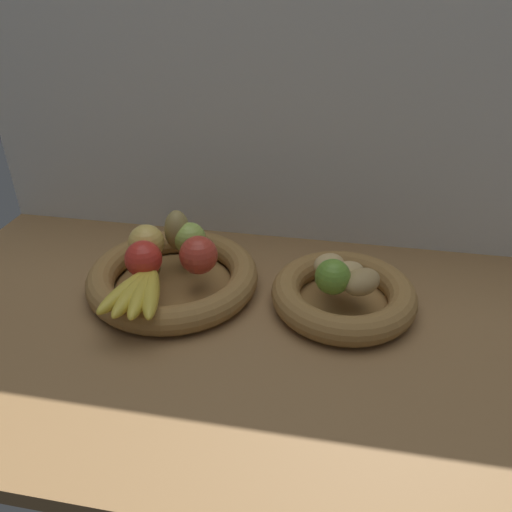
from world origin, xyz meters
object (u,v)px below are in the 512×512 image
(apple_red_right, at_px, (199,255))
(apple_red_front, at_px, (143,259))
(apple_green_back, at_px, (190,238))
(potato_large, at_px, (346,273))
(pear_brown, at_px, (177,230))
(potato_oblong, at_px, (329,265))
(fruit_bowl_left, at_px, (173,277))
(fruit_bowl_right, at_px, (343,295))
(lime_near, at_px, (333,277))
(apple_golden_left, at_px, (146,242))
(banana_bunch_front, at_px, (139,291))
(potato_small, at_px, (362,282))

(apple_red_right, height_order, apple_red_front, apple_red_right)
(apple_red_front, height_order, apple_green_back, apple_red_front)
(apple_red_front, xyz_separation_m, potato_large, (0.38, 0.04, -0.02))
(pear_brown, height_order, potato_oblong, pear_brown)
(fruit_bowl_left, distance_m, fruit_bowl_right, 0.34)
(potato_large, bearing_deg, apple_green_back, 170.13)
(lime_near, bearing_deg, potato_oblong, 98.65)
(apple_golden_left, height_order, banana_bunch_front, apple_golden_left)
(pear_brown, relative_size, banana_bunch_front, 0.51)
(banana_bunch_front, height_order, potato_large, potato_large)
(apple_red_right, relative_size, apple_red_front, 1.05)
(apple_red_front, distance_m, apple_green_back, 0.12)
(apple_green_back, height_order, banana_bunch_front, apple_green_back)
(banana_bunch_front, height_order, lime_near, lime_near)
(banana_bunch_front, height_order, potato_small, potato_small)
(banana_bunch_front, bearing_deg, fruit_bowl_right, 17.94)
(apple_red_front, relative_size, apple_green_back, 1.08)
(lime_near, bearing_deg, fruit_bowl_left, 173.71)
(fruit_bowl_left, distance_m, pear_brown, 0.10)
(pear_brown, distance_m, potato_oblong, 0.32)
(banana_bunch_front, bearing_deg, potato_small, 12.71)
(potato_oblong, xyz_separation_m, lime_near, (0.01, -0.06, 0.01))
(fruit_bowl_left, xyz_separation_m, apple_red_front, (-0.04, -0.04, 0.07))
(banana_bunch_front, bearing_deg, potato_large, 17.94)
(apple_red_right, relative_size, lime_near, 1.14)
(apple_golden_left, relative_size, pear_brown, 0.83)
(apple_red_front, bearing_deg, apple_green_back, 58.02)
(apple_green_back, relative_size, potato_large, 0.84)
(fruit_bowl_right, relative_size, apple_golden_left, 3.85)
(apple_red_right, height_order, potato_large, apple_red_right)
(potato_small, bearing_deg, banana_bunch_front, -167.29)
(apple_red_front, bearing_deg, potato_large, 6.47)
(banana_bunch_front, distance_m, potato_oblong, 0.36)
(banana_bunch_front, bearing_deg, apple_red_right, 52.10)
(apple_red_right, bearing_deg, potato_small, -3.00)
(apple_green_back, xyz_separation_m, potato_small, (0.35, -0.08, -0.01))
(fruit_bowl_right, relative_size, apple_red_front, 3.89)
(fruit_bowl_left, distance_m, apple_golden_left, 0.09)
(banana_bunch_front, bearing_deg, lime_near, 13.63)
(fruit_bowl_left, relative_size, banana_bunch_front, 2.01)
(apple_red_right, bearing_deg, potato_large, 2.60)
(pear_brown, bearing_deg, fruit_bowl_left, -83.74)
(apple_red_front, bearing_deg, fruit_bowl_right, 6.47)
(apple_red_right, distance_m, apple_green_back, 0.08)
(banana_bunch_front, distance_m, potato_small, 0.40)
(fruit_bowl_right, xyz_separation_m, apple_red_front, (-0.38, -0.04, 0.07))
(apple_green_back, height_order, potato_large, apple_green_back)
(potato_large, bearing_deg, banana_bunch_front, -162.06)
(pear_brown, xyz_separation_m, potato_small, (0.38, -0.10, -0.02))
(fruit_bowl_left, distance_m, apple_red_right, 0.09)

